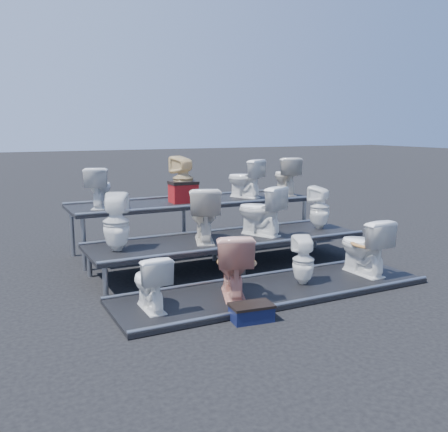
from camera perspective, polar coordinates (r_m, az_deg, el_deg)
name	(u,v)px	position (r m, az deg, el deg)	size (l,w,h in m)	color
ground	(228,268)	(7.64, 0.46, -5.94)	(80.00, 80.00, 0.00)	black
tier_front	(274,291)	(6.55, 5.69, -8.48)	(4.20, 1.20, 0.06)	black
tier_mid	(228,253)	(7.58, 0.46, -4.27)	(4.20, 1.20, 0.46)	black
tier_back	(194,225)	(8.69, -3.44, -1.08)	(4.20, 1.20, 0.86)	black
toilet_0	(150,282)	(5.77, -8.42, -7.46)	(0.36, 0.63, 0.65)	white
toilet_1	(233,264)	(6.14, 1.03, -5.52)	(0.45, 0.78, 0.80)	#E09A86
toilet_2	(303,260)	(6.70, 9.06, -5.00)	(0.29, 0.30, 0.64)	white
toilet_3	(364,246)	(7.31, 15.67, -3.33)	(0.45, 0.79, 0.80)	white
toilet_4	(116,222)	(6.86, -12.22, -0.70)	(0.35, 0.36, 0.79)	white
toilet_5	(204,214)	(7.28, -2.31, 0.20)	(0.45, 0.79, 0.80)	silver
toilet_6	(260,210)	(7.72, 4.17, 0.64)	(0.43, 0.76, 0.77)	white
toilet_7	(320,207)	(8.36, 10.89, 0.97)	(0.32, 0.32, 0.70)	white
toilet_8	(99,187)	(8.08, -14.08, 3.19)	(0.36, 0.63, 0.64)	white
toilet_9	(183,179)	(8.49, -4.70, 4.23)	(0.35, 0.36, 0.78)	beige
toilet_10	(245,178)	(9.00, 2.36, 4.32)	(0.39, 0.68, 0.69)	white
toilet_11	(286,176)	(9.46, 7.07, 4.58)	(0.39, 0.69, 0.71)	silver
red_crate	(183,193)	(8.46, -4.68, 2.62)	(0.43, 0.34, 0.31)	maroon
step_stool	(251,314)	(5.63, 3.16, -11.08)	(0.45, 0.27, 0.16)	#0E1434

